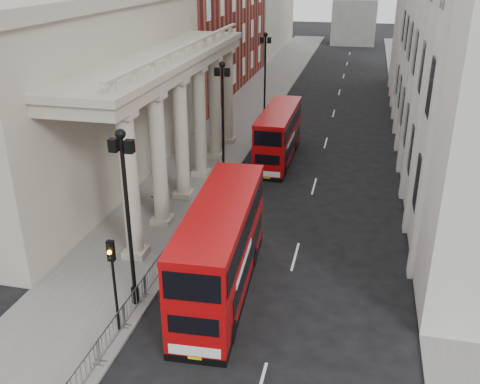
{
  "coord_description": "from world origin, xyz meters",
  "views": [
    {
      "loc": [
        8.74,
        -14.98,
        14.63
      ],
      "look_at": [
        2.85,
        10.42,
        3.3
      ],
      "focal_mm": 40.0,
      "sensor_mm": 36.0,
      "label": 1
    }
  ],
  "objects": [
    {
      "name": "sidewalk_west",
      "position": [
        -3.0,
        30.0,
        0.06
      ],
      "size": [
        6.0,
        140.0,
        0.12
      ],
      "primitive_type": "cube",
      "color": "slate",
      "rests_on": "ground"
    },
    {
      "name": "bus_near",
      "position": [
        2.96,
        6.04,
        2.39
      ],
      "size": [
        3.16,
        10.71,
        4.57
      ],
      "rotation": [
        0.0,
        0.0,
        0.06
      ],
      "color": "#A60709",
      "rests_on": "ground"
    },
    {
      "name": "crowd_barriers",
      "position": [
        -0.35,
        2.23,
        0.67
      ],
      "size": [
        0.5,
        18.75,
        1.1
      ],
      "color": "gray",
      "rests_on": "sidewalk_west"
    },
    {
      "name": "kerb",
      "position": [
        -0.05,
        30.0,
        0.07
      ],
      "size": [
        0.2,
        140.0,
        0.14
      ],
      "primitive_type": "cube",
      "color": "slate",
      "rests_on": "ground"
    },
    {
      "name": "pedestrian_c",
      "position": [
        -2.51,
        16.93,
        1.0
      ],
      "size": [
        0.89,
        0.62,
        1.76
      ],
      "primitive_type": "imported",
      "rotation": [
        0.0,
        0.0,
        6.22
      ],
      "color": "black",
      "rests_on": "sidewalk_west"
    },
    {
      "name": "sidewalk_east",
      "position": [
        13.5,
        30.0,
        0.06
      ],
      "size": [
        3.0,
        140.0,
        0.12
      ],
      "primitive_type": "cube",
      "color": "slate",
      "rests_on": "ground"
    },
    {
      "name": "pedestrian_b",
      "position": [
        -3.32,
        13.8,
        0.89
      ],
      "size": [
        0.92,
        0.83,
        1.55
      ],
      "primitive_type": "imported",
      "rotation": [
        0.0,
        0.0,
        3.54
      ],
      "color": "black",
      "rests_on": "sidewalk_west"
    },
    {
      "name": "lamp_post_north",
      "position": [
        -0.6,
        36.0,
        4.91
      ],
      "size": [
        1.05,
        0.44,
        8.32
      ],
      "color": "black",
      "rests_on": "sidewalk_west"
    },
    {
      "name": "lamp_post_south",
      "position": [
        -0.6,
        4.0,
        4.91
      ],
      "size": [
        1.05,
        0.44,
        8.32
      ],
      "color": "black",
      "rests_on": "sidewalk_west"
    },
    {
      "name": "bus_far",
      "position": [
        2.61,
        24.82,
        2.14
      ],
      "size": [
        2.35,
        9.49,
        4.09
      ],
      "rotation": [
        0.0,
        0.0,
        -0.0
      ],
      "color": "#AF080A",
      "rests_on": "ground"
    },
    {
      "name": "lamp_post_mid",
      "position": [
        -0.6,
        20.0,
        4.91
      ],
      "size": [
        1.05,
        0.44,
        8.32
      ],
      "color": "black",
      "rests_on": "sidewalk_west"
    },
    {
      "name": "ground",
      "position": [
        0.0,
        0.0,
        0.0
      ],
      "size": [
        260.0,
        260.0,
        0.0
      ],
      "primitive_type": "plane",
      "color": "black",
      "rests_on": "ground"
    },
    {
      "name": "pedestrian_a",
      "position": [
        -2.89,
        13.52,
        1.0
      ],
      "size": [
        0.64,
        0.42,
        1.76
      ],
      "primitive_type": "imported",
      "rotation": [
        0.0,
        0.0,
        0.0
      ],
      "color": "black",
      "rests_on": "sidewalk_west"
    },
    {
      "name": "traffic_light",
      "position": [
        -0.5,
        1.98,
        3.11
      ],
      "size": [
        0.28,
        0.33,
        4.3
      ],
      "color": "black",
      "rests_on": "sidewalk_west"
    },
    {
      "name": "portico_building",
      "position": [
        -10.5,
        18.0,
        6.0
      ],
      "size": [
        9.0,
        28.0,
        12.0
      ],
      "primitive_type": "cube",
      "color": "#A29D88",
      "rests_on": "ground"
    }
  ]
}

